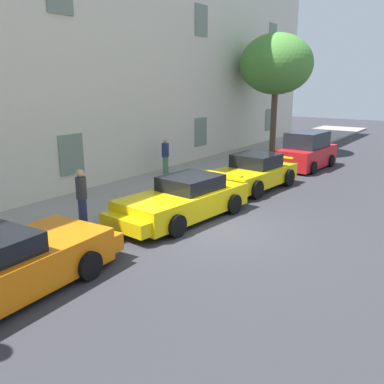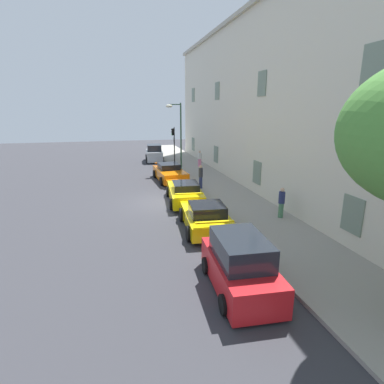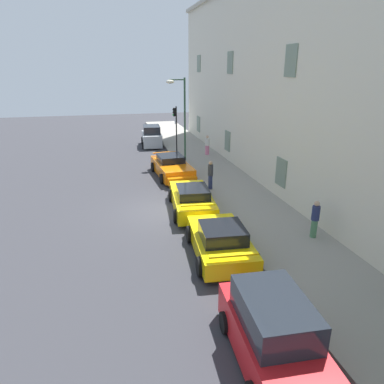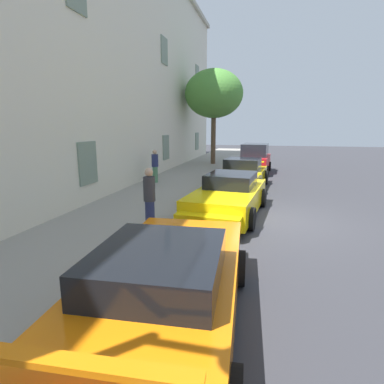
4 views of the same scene
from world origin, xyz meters
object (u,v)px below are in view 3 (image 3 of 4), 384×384
(hatchback_distant, at_px, (152,137))
(street_lamp, at_px, (179,105))
(sportscar_white_middle, at_px, (220,240))
(hatchback_parked, at_px, (272,333))
(pedestrian_admiring, at_px, (207,145))
(sportscar_yellow_flank, at_px, (191,198))
(pedestrian_strolling, at_px, (210,175))
(sportscar_red_lead, at_px, (173,168))
(pedestrian_bystander, at_px, (315,219))
(traffic_light, at_px, (175,122))

(hatchback_distant, bearing_deg, street_lamp, 11.76)
(sportscar_white_middle, bearing_deg, hatchback_parked, -4.25)
(sportscar_white_middle, relative_size, hatchback_parked, 1.17)
(street_lamp, height_order, pedestrian_admiring, street_lamp)
(sportscar_yellow_flank, bearing_deg, hatchback_parked, -2.39)
(street_lamp, height_order, pedestrian_strolling, street_lamp)
(hatchback_parked, bearing_deg, pedestrian_admiring, 168.18)
(pedestrian_strolling, bearing_deg, pedestrian_admiring, 165.16)
(street_lamp, bearing_deg, sportscar_red_lead, -18.97)
(sportscar_yellow_flank, height_order, hatchback_parked, hatchback_parked)
(sportscar_yellow_flank, distance_m, sportscar_white_middle, 4.73)
(sportscar_yellow_flank, distance_m, hatchback_distant, 15.83)
(pedestrian_bystander, bearing_deg, pedestrian_strolling, -160.69)
(street_lamp, bearing_deg, pedestrian_strolling, 2.80)
(sportscar_red_lead, height_order, traffic_light, traffic_light)
(pedestrian_admiring, bearing_deg, street_lamp, -63.08)
(sportscar_red_lead, xyz_separation_m, pedestrian_bystander, (10.35, 4.06, 0.38))
(pedestrian_admiring, bearing_deg, pedestrian_bystander, 0.89)
(sportscar_red_lead, distance_m, sportscar_yellow_flank, 5.80)
(traffic_light, distance_m, pedestrian_bystander, 16.86)
(sportscar_white_middle, xyz_separation_m, traffic_light, (-16.74, 1.60, 2.11))
(hatchback_parked, height_order, street_lamp, street_lamp)
(sportscar_yellow_flank, relative_size, hatchback_parked, 1.28)
(sportscar_yellow_flank, bearing_deg, sportscar_white_middle, -0.27)
(hatchback_distant, relative_size, pedestrian_bystander, 2.30)
(hatchback_parked, height_order, pedestrian_bystander, hatchback_parked)
(pedestrian_admiring, bearing_deg, sportscar_red_lead, -37.47)
(hatchback_parked, xyz_separation_m, pedestrian_bystander, (-5.53, 4.61, 0.15))
(hatchback_distant, height_order, street_lamp, street_lamp)
(hatchback_distant, height_order, pedestrian_bystander, hatchback_distant)
(sportscar_white_middle, relative_size, pedestrian_strolling, 2.73)
(sportscar_white_middle, bearing_deg, hatchback_distant, 179.74)
(sportscar_white_middle, height_order, hatchback_distant, hatchback_distant)
(sportscar_white_middle, height_order, traffic_light, traffic_light)
(pedestrian_bystander, bearing_deg, sportscar_yellow_flank, -137.43)
(traffic_light, distance_m, pedestrian_strolling, 9.73)
(sportscar_red_lead, xyz_separation_m, hatchback_distant, (-10.03, -0.05, 0.25))
(hatchback_distant, xyz_separation_m, pedestrian_strolling, (13.39, 1.66, 0.17))
(sportscar_red_lead, xyz_separation_m, hatchback_parked, (15.88, -0.54, 0.23))
(traffic_light, bearing_deg, pedestrian_admiring, 62.65)
(sportscar_white_middle, height_order, pedestrian_strolling, pedestrian_strolling)
(traffic_light, distance_m, pedestrian_admiring, 3.22)
(sportscar_red_lead, bearing_deg, pedestrian_bystander, 21.44)
(hatchback_parked, bearing_deg, pedestrian_strolling, 170.23)
(sportscar_red_lead, xyz_separation_m, sportscar_white_middle, (10.53, -0.14, 0.02))
(hatchback_parked, relative_size, traffic_light, 1.04)
(traffic_light, relative_size, pedestrian_strolling, 2.24)
(hatchback_parked, height_order, hatchback_distant, hatchback_distant)
(sportscar_white_middle, xyz_separation_m, pedestrian_bystander, (-0.18, 4.21, 0.36))
(sportscar_red_lead, relative_size, hatchback_parked, 1.30)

